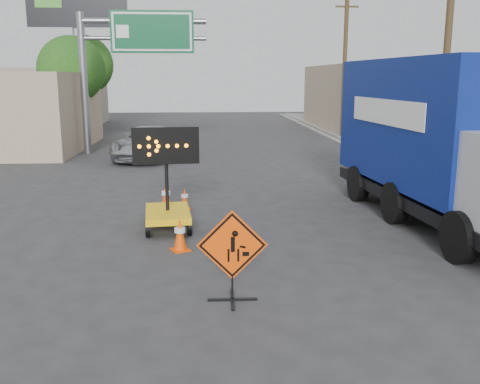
{
  "coord_description": "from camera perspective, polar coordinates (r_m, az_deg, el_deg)",
  "views": [
    {
      "loc": [
        -0.72,
        -9.11,
        3.77
      ],
      "look_at": [
        0.06,
        2.23,
        1.32
      ],
      "focal_mm": 40.0,
      "sensor_mm": 36.0,
      "label": 1
    }
  ],
  "objects": [
    {
      "name": "ground",
      "position": [
        9.88,
        0.54,
        -10.25
      ],
      "size": [
        100.0,
        100.0,
        0.0
      ],
      "primitive_type": "plane",
      "color": "#2D2D30",
      "rests_on": "ground"
    },
    {
      "name": "box_truck",
      "position": [
        14.84,
        21.07,
        4.22
      ],
      "size": [
        3.42,
        9.13,
        4.25
      ],
      "rotation": [
        0.0,
        0.0,
        0.08
      ],
      "color": "black",
      "rests_on": "ground"
    },
    {
      "name": "cone_b",
      "position": [
        15.55,
        -7.89,
        -0.49
      ],
      "size": [
        0.43,
        0.43,
        0.79
      ],
      "rotation": [
        0.0,
        0.0,
        0.09
      ],
      "color": "#FF4905",
      "rests_on": "ground"
    },
    {
      "name": "utility_pole_far",
      "position": [
        34.25,
        11.11,
        13.48
      ],
      "size": [
        1.8,
        0.26,
        9.0
      ],
      "color": "#4B3720",
      "rests_on": "ground"
    },
    {
      "name": "building_right_far",
      "position": [
        41.47,
        15.6,
        9.7
      ],
      "size": [
        10.0,
        14.0,
        4.6
      ],
      "primitive_type": "cube",
      "color": "tan",
      "rests_on": "ground"
    },
    {
      "name": "cone_c",
      "position": [
        15.58,
        -5.92,
        -0.71
      ],
      "size": [
        0.37,
        0.37,
        0.63
      ],
      "rotation": [
        0.0,
        0.0,
        0.17
      ],
      "color": "#FF4905",
      "rests_on": "ground"
    },
    {
      "name": "pickup_truck",
      "position": [
        25.51,
        -9.79,
        5.2
      ],
      "size": [
        3.18,
        5.68,
        1.5
      ],
      "primitive_type": "imported",
      "rotation": [
        0.0,
        0.0,
        -0.13
      ],
      "color": "#B6B9BD",
      "rests_on": "ground"
    },
    {
      "name": "tree_left_near",
      "position": [
        31.95,
        -17.54,
        12.33
      ],
      "size": [
        3.71,
        3.71,
        6.03
      ],
      "color": "#4B3720",
      "rests_on": "ground"
    },
    {
      "name": "utility_pole_near",
      "position": [
        21.02,
        21.21,
        13.87
      ],
      "size": [
        1.8,
        0.26,
        9.0
      ],
      "color": "#4B3720",
      "rests_on": "ground"
    },
    {
      "name": "billboard",
      "position": [
        35.98,
        -16.97,
        17.39
      ],
      "size": [
        6.1,
        0.54,
        9.85
      ],
      "color": "slate",
      "rests_on": "ground"
    },
    {
      "name": "arrow_board",
      "position": [
        13.53,
        -7.74,
        -1.54
      ],
      "size": [
        1.63,
        1.9,
        2.58
      ],
      "rotation": [
        0.0,
        0.0,
        0.09
      ],
      "color": "yellow",
      "rests_on": "ground"
    },
    {
      "name": "tree_left_far",
      "position": [
        39.98,
        -16.32,
        12.88
      ],
      "size": [
        4.1,
        4.1,
        6.66
      ],
      "color": "#4B3720",
      "rests_on": "ground"
    },
    {
      "name": "construction_sign",
      "position": [
        9.08,
        -0.84,
        -6.59
      ],
      "size": [
        1.21,
        0.86,
        1.6
      ],
      "rotation": [
        0.0,
        0.0,
        -0.02
      ],
      "color": "black",
      "rests_on": "ground"
    },
    {
      "name": "cone_a",
      "position": [
        11.89,
        -6.43,
        -4.52
      ],
      "size": [
        0.49,
        0.49,
        0.74
      ],
      "rotation": [
        0.0,
        0.0,
        0.42
      ],
      "color": "#FF4905",
      "rests_on": "ground"
    },
    {
      "name": "storefront_left_far",
      "position": [
        45.44,
        -22.57,
        9.28
      ],
      "size": [
        12.0,
        10.0,
        4.4
      ],
      "primitive_type": "cube",
      "color": "#9F9385",
      "rests_on": "ground"
    },
    {
      "name": "highway_gantry",
      "position": [
        27.35,
        -12.15,
        14.64
      ],
      "size": [
        6.18,
        0.38,
        6.9
      ],
      "color": "slate",
      "rests_on": "ground"
    },
    {
      "name": "curb_right",
      "position": [
        25.65,
        14.11,
        3.49
      ],
      "size": [
        0.4,
        60.0,
        0.12
      ],
      "primitive_type": "cube",
      "color": "gray",
      "rests_on": "ground"
    },
    {
      "name": "sidewalk_right",
      "position": [
        26.44,
        18.87,
        3.49
      ],
      "size": [
        4.0,
        60.0,
        0.15
      ],
      "primitive_type": "cube",
      "color": "gray",
      "rests_on": "ground"
    }
  ]
}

